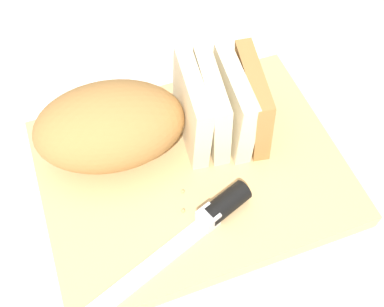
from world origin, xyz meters
TOP-DOWN VIEW (x-y plane):
  - ground_plane at (0.00, 0.00)m, footprint 3.00×3.00m
  - cutting_board at (0.00, 0.00)m, footprint 0.37×0.28m
  - bread_loaf at (-0.04, 0.05)m, footprint 0.29×0.15m
  - bread_knife at (-0.02, -0.08)m, footprint 0.27×0.12m
  - crumb_near_knife at (-0.03, -0.05)m, footprint 0.00×0.00m
  - crumb_near_loaf at (0.06, -0.01)m, footprint 0.01×0.01m
  - crumb_stray_left at (0.00, 0.07)m, footprint 0.00×0.00m
  - crumb_stray_right at (-0.02, -0.03)m, footprint 0.00×0.00m

SIDE VIEW (x-z plane):
  - ground_plane at x=0.00m, z-range 0.00..0.00m
  - cutting_board at x=0.00m, z-range 0.00..0.03m
  - crumb_stray_left at x=0.00m, z-range 0.03..0.03m
  - crumb_near_knife at x=-0.03m, z-range 0.03..0.03m
  - crumb_stray_right at x=-0.02m, z-range 0.03..0.03m
  - crumb_near_loaf at x=0.06m, z-range 0.03..0.03m
  - bread_knife at x=-0.02m, z-range 0.02..0.05m
  - bread_loaf at x=-0.04m, z-range 0.02..0.13m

